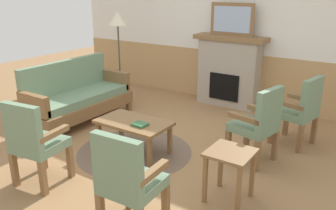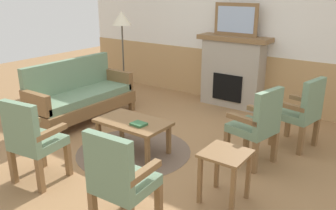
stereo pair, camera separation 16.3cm
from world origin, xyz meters
TOP-DOWN VIEW (x-y plane):
  - ground_plane at (0.00, 0.00)m, footprint 14.00×14.00m
  - wall_back at (0.00, 2.60)m, footprint 7.20×0.14m
  - fireplace at (0.00, 2.35)m, footprint 1.30×0.44m
  - framed_picture at (0.00, 2.35)m, footprint 0.80×0.04m
  - couch at (-1.66, 0.21)m, footprint 0.70×1.80m
  - coffee_table at (-0.19, -0.17)m, footprint 0.96×0.56m
  - round_rug at (-0.19, -0.17)m, footprint 1.53×1.53m
  - book_on_table at (-0.03, -0.24)m, footprint 0.19×0.16m
  - armchair_near_fireplace at (1.25, 0.47)m, footprint 0.57×0.57m
  - armchair_by_window_left at (1.55, 1.26)m, footprint 0.57×0.57m
  - armchair_front_left at (-0.56, -1.39)m, footprint 0.54×0.54m
  - armchair_front_center at (0.79, -1.44)m, footprint 0.50×0.50m
  - side_table at (1.31, -0.49)m, footprint 0.44×0.44m
  - floor_lamp_by_couch at (-1.85, 1.45)m, footprint 0.36×0.36m

SIDE VIEW (x-z plane):
  - ground_plane at x=0.00m, z-range 0.00..0.00m
  - round_rug at x=-0.19m, z-range 0.00..0.01m
  - coffee_table at x=-0.19m, z-range 0.17..0.61m
  - couch at x=-1.66m, z-range -0.09..0.89m
  - side_table at x=1.31m, z-range 0.16..0.71m
  - book_on_table at x=-0.03m, z-range 0.44..0.47m
  - armchair_near_fireplace at x=1.25m, z-range 0.05..1.03m
  - armchair_by_window_left at x=1.55m, z-range 0.05..1.03m
  - armchair_front_left at x=-0.56m, z-range 0.05..1.03m
  - armchair_front_center at x=0.79m, z-range 0.05..1.03m
  - fireplace at x=0.00m, z-range 0.01..1.29m
  - wall_back at x=0.00m, z-range -0.04..2.66m
  - floor_lamp_by_couch at x=-1.85m, z-range 0.61..2.29m
  - framed_picture at x=0.00m, z-range 1.28..1.84m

